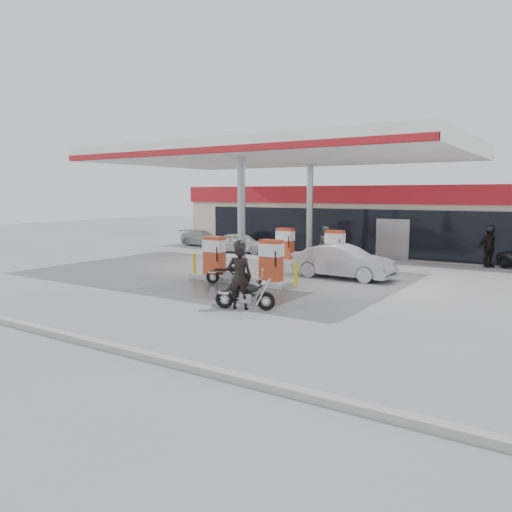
{
  "coord_description": "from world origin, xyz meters",
  "views": [
    {
      "loc": [
        11.4,
        -14.44,
        3.55
      ],
      "look_at": [
        1.16,
        1.29,
        1.2
      ],
      "focal_mm": 35.0,
      "sensor_mm": 36.0,
      "label": 1
    }
  ],
  "objects_px": {
    "pump_island_far": "(309,250)",
    "parked_motorcycle": "(228,274)",
    "attendant": "(326,245)",
    "parked_car_left": "(205,238)",
    "hatchback_silver": "(343,262)",
    "sedan_white": "(241,243)",
    "biker_walking": "(489,248)",
    "pump_island_near": "(242,264)",
    "main_motorcycle": "(246,296)",
    "biker_main": "(240,277)"
  },
  "relations": [
    {
      "from": "pump_island_far",
      "to": "pump_island_near",
      "type": "bearing_deg",
      "value": -90.0
    },
    {
      "from": "pump_island_near",
      "to": "sedan_white",
      "type": "bearing_deg",
      "value": 124.85
    },
    {
      "from": "biker_walking",
      "to": "biker_main",
      "type": "bearing_deg",
      "value": -153.24
    },
    {
      "from": "pump_island_near",
      "to": "pump_island_far",
      "type": "xyz_separation_m",
      "value": [
        0.0,
        6.0,
        0.0
      ]
    },
    {
      "from": "pump_island_far",
      "to": "main_motorcycle",
      "type": "bearing_deg",
      "value": -73.7
    },
    {
      "from": "parked_motorcycle",
      "to": "sedan_white",
      "type": "bearing_deg",
      "value": 100.29
    },
    {
      "from": "sedan_white",
      "to": "parked_car_left",
      "type": "relative_size",
      "value": 0.95
    },
    {
      "from": "pump_island_far",
      "to": "hatchback_silver",
      "type": "bearing_deg",
      "value": -43.74
    },
    {
      "from": "pump_island_far",
      "to": "sedan_white",
      "type": "distance_m",
      "value": 6.12
    },
    {
      "from": "parked_car_left",
      "to": "attendant",
      "type": "bearing_deg",
      "value": -100.72
    },
    {
      "from": "main_motorcycle",
      "to": "parked_motorcycle",
      "type": "relative_size",
      "value": 1.1
    },
    {
      "from": "pump_island_far",
      "to": "parked_motorcycle",
      "type": "bearing_deg",
      "value": -90.91
    },
    {
      "from": "main_motorcycle",
      "to": "attendant",
      "type": "xyz_separation_m",
      "value": [
        -2.48,
        10.98,
        0.51
      ]
    },
    {
      "from": "pump_island_far",
      "to": "sedan_white",
      "type": "xyz_separation_m",
      "value": [
        -5.71,
        2.2,
        -0.11
      ]
    },
    {
      "from": "biker_walking",
      "to": "pump_island_far",
      "type": "bearing_deg",
      "value": 162.78
    },
    {
      "from": "pump_island_near",
      "to": "biker_walking",
      "type": "distance_m",
      "value": 12.51
    },
    {
      "from": "biker_walking",
      "to": "hatchback_silver",
      "type": "bearing_deg",
      "value": -167.6
    },
    {
      "from": "sedan_white",
      "to": "hatchback_silver",
      "type": "bearing_deg",
      "value": -129.53
    },
    {
      "from": "sedan_white",
      "to": "parked_motorcycle",
      "type": "bearing_deg",
      "value": -157.12
    },
    {
      "from": "pump_island_near",
      "to": "attendant",
      "type": "relative_size",
      "value": 2.74
    },
    {
      "from": "pump_island_near",
      "to": "sedan_white",
      "type": "distance_m",
      "value": 9.99
    },
    {
      "from": "pump_island_far",
      "to": "main_motorcycle",
      "type": "relative_size",
      "value": 2.8
    },
    {
      "from": "parked_car_left",
      "to": "biker_walking",
      "type": "height_order",
      "value": "biker_walking"
    },
    {
      "from": "parked_motorcycle",
      "to": "parked_car_left",
      "type": "bearing_deg",
      "value": 110.88
    },
    {
      "from": "biker_walking",
      "to": "sedan_white",
      "type": "bearing_deg",
      "value": 143.5
    },
    {
      "from": "parked_motorcycle",
      "to": "biker_walking",
      "type": "relative_size",
      "value": 0.87
    },
    {
      "from": "hatchback_silver",
      "to": "biker_walking",
      "type": "height_order",
      "value": "biker_walking"
    },
    {
      "from": "attendant",
      "to": "parked_car_left",
      "type": "height_order",
      "value": "attendant"
    },
    {
      "from": "pump_island_near",
      "to": "sedan_white",
      "type": "height_order",
      "value": "pump_island_near"
    },
    {
      "from": "pump_island_far",
      "to": "parked_motorcycle",
      "type": "relative_size",
      "value": 3.08
    },
    {
      "from": "pump_island_far",
      "to": "hatchback_silver",
      "type": "relative_size",
      "value": 1.2
    },
    {
      "from": "attendant",
      "to": "hatchback_silver",
      "type": "distance_m",
      "value": 4.83
    },
    {
      "from": "pump_island_near",
      "to": "hatchback_silver",
      "type": "relative_size",
      "value": 1.2
    },
    {
      "from": "main_motorcycle",
      "to": "biker_main",
      "type": "xyz_separation_m",
      "value": [
        -0.18,
        -0.07,
        0.58
      ]
    },
    {
      "from": "pump_island_far",
      "to": "biker_main",
      "type": "bearing_deg",
      "value": -74.75
    },
    {
      "from": "parked_car_left",
      "to": "sedan_white",
      "type": "bearing_deg",
      "value": -107.45
    },
    {
      "from": "attendant",
      "to": "biker_walking",
      "type": "xyz_separation_m",
      "value": [
        7.33,
        2.8,
        0.02
      ]
    },
    {
      "from": "pump_island_far",
      "to": "hatchback_silver",
      "type": "xyz_separation_m",
      "value": [
        3.13,
        -3.0,
        -0.01
      ]
    },
    {
      "from": "main_motorcycle",
      "to": "biker_walking",
      "type": "xyz_separation_m",
      "value": [
        4.86,
        13.78,
        0.53
      ]
    },
    {
      "from": "parked_motorcycle",
      "to": "sedan_white",
      "type": "xyz_separation_m",
      "value": [
        -5.6,
        8.98,
        0.2
      ]
    },
    {
      "from": "sedan_white",
      "to": "attendant",
      "type": "bearing_deg",
      "value": -110.12
    },
    {
      "from": "pump_island_near",
      "to": "main_motorcycle",
      "type": "distance_m",
      "value": 4.95
    },
    {
      "from": "parked_car_left",
      "to": "biker_walking",
      "type": "distance_m",
      "value": 17.78
    },
    {
      "from": "main_motorcycle",
      "to": "parked_car_left",
      "type": "xyz_separation_m",
      "value": [
        -12.92,
        13.98,
        0.11
      ]
    },
    {
      "from": "pump_island_near",
      "to": "biker_walking",
      "type": "relative_size",
      "value": 2.67
    },
    {
      "from": "sedan_white",
      "to": "parked_car_left",
      "type": "xyz_separation_m",
      "value": [
        -4.29,
        1.8,
        -0.06
      ]
    },
    {
      "from": "hatchback_silver",
      "to": "biker_main",
      "type": "bearing_deg",
      "value": 177.5
    },
    {
      "from": "parked_motorcycle",
      "to": "attendant",
      "type": "relative_size",
      "value": 0.89
    },
    {
      "from": "main_motorcycle",
      "to": "sedan_white",
      "type": "xyz_separation_m",
      "value": [
        -8.63,
        12.18,
        0.17
      ]
    },
    {
      "from": "main_motorcycle",
      "to": "biker_main",
      "type": "relative_size",
      "value": 0.91
    }
  ]
}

